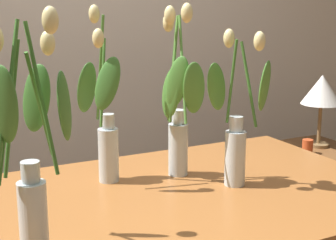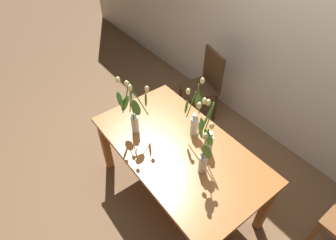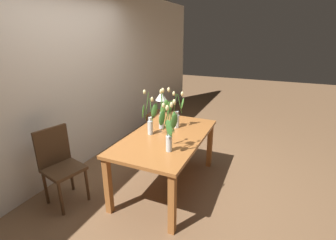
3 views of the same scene
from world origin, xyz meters
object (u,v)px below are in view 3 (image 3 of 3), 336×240
Objects in this scene: tulip_vase_2 at (150,121)px; tulip_vase_3 at (163,114)px; pillar_candle at (162,113)px; side_table at (161,119)px; tulip_vase_0 at (169,131)px; table_lamp at (161,97)px; dining_table at (167,142)px; tulip_vase_1 at (177,115)px; dining_chair at (59,162)px.

tulip_vase_2 is 0.25m from tulip_vase_3.
tulip_vase_2 is 7.72× the size of pillar_candle.
tulip_vase_3 is 1.06× the size of side_table.
tulip_vase_2 is 1.55m from side_table.
tulip_vase_0 is 1.47× the size of table_lamp.
tulip_vase_1 is at bearing -2.63° from dining_table.
tulip_vase_3 is 1.22m from pillar_candle.
pillar_candle is at bearing -152.00° from table_lamp.
pillar_candle is (1.22, 0.64, -0.06)m from dining_table.
dining_table is 2.74× the size of tulip_vase_0.
tulip_vase_2 reaches higher than dining_table.
dining_chair reaches higher than side_table.
tulip_vase_2 is 1.18m from dining_chair.
tulip_vase_3 is at bearing -153.47° from side_table.
dining_chair is at bearing 107.31° from tulip_vase_0.
tulip_vase_0 is 0.73m from tulip_vase_1.
table_lamp is at bearing 26.38° from tulip_vase_3.
tulip_vase_1 reaches higher than dining_chair.
dining_chair is 2.34× the size of table_lamp.
dining_table is 2.91× the size of side_table.
dining_chair is 2.04m from pillar_candle.
tulip_vase_1 is 1.27× the size of table_lamp.
table_lamp is (2.15, -0.33, 0.33)m from dining_chair.
tulip_vase_3 is 0.63× the size of dining_chair.
tulip_vase_1 is (0.31, -0.01, 0.27)m from dining_table.
pillar_candle is (2.00, -0.41, 0.06)m from dining_chair.
tulip_vase_2 is 0.99× the size of tulip_vase_3.
dining_table is 1.56m from table_lamp.
side_table is 7.33× the size of pillar_candle.
tulip_vase_1 is 0.86× the size of tulip_vase_3.
dining_table is 1.38m from pillar_candle.
dining_chair is (-0.72, 0.84, -0.40)m from tulip_vase_2.
dining_table is 3.17× the size of tulip_vase_1.
side_table is at bearing 19.78° from tulip_vase_2.
tulip_vase_0 is at bearing -152.10° from side_table.
tulip_vase_0 is at bearing -149.40° from tulip_vase_3.
tulip_vase_0 reaches higher than tulip_vase_1.
tulip_vase_2 is at bearing 51.21° from tulip_vase_0.
side_table is at bearing -9.41° from dining_chair.
tulip_vase_0 is 0.65m from tulip_vase_3.
pillar_candle reaches higher than side_table.
tulip_vase_0 is at bearing -164.83° from tulip_vase_1.
tulip_vase_1 reaches higher than dining_table.
tulip_vase_2 is at bearing -160.22° from side_table.
tulip_vase_0 is (-0.39, -0.20, 0.33)m from dining_table.
dining_chair is (-0.95, 0.92, -0.43)m from tulip_vase_3.
side_table is (1.38, 0.50, -0.49)m from tulip_vase_2.
tulip_vase_0 is 1.16× the size of tulip_vase_1.
tulip_vase_0 reaches higher than table_lamp.
tulip_vase_3 reaches higher than dining_chair.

